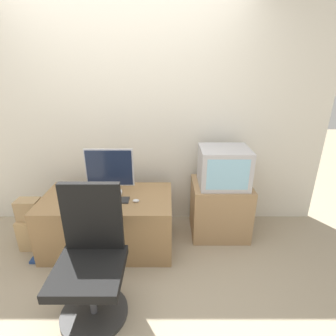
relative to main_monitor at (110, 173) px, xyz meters
name	(u,v)px	position (x,y,z in m)	size (l,w,h in m)	color
ground_plane	(115,304)	(0.14, -0.83, -0.80)	(12.00, 12.00, 0.00)	tan
wall_back	(128,113)	(0.14, 0.49, 0.50)	(4.40, 0.05, 2.60)	silver
desk	(109,221)	(-0.04, -0.08, -0.52)	(1.29, 0.69, 0.57)	#937047
side_stand	(220,208)	(1.15, 0.16, -0.50)	(0.61, 0.52, 0.61)	#A37F56
main_monitor	(110,173)	(0.00, 0.00, 0.00)	(0.48, 0.21, 0.48)	silver
keyboard	(111,200)	(0.03, -0.15, -0.22)	(0.35, 0.12, 0.01)	#2D2D2D
mouse	(136,201)	(0.27, -0.18, -0.22)	(0.06, 0.04, 0.03)	silver
crt_tv	(224,167)	(1.15, 0.13, 0.01)	(0.50, 0.42, 0.40)	#B7B7BC
office_chair	(91,263)	(0.01, -0.85, -0.36)	(0.51, 0.51, 1.02)	#333333
cardboard_box_lower	(34,232)	(-0.83, -0.08, -0.64)	(0.24, 0.24, 0.33)	tan
cardboard_box_upper	(29,209)	(-0.83, -0.08, -0.37)	(0.22, 0.15, 0.21)	#A3845B
book	(41,259)	(-0.68, -0.32, -0.79)	(0.19, 0.11, 0.02)	navy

